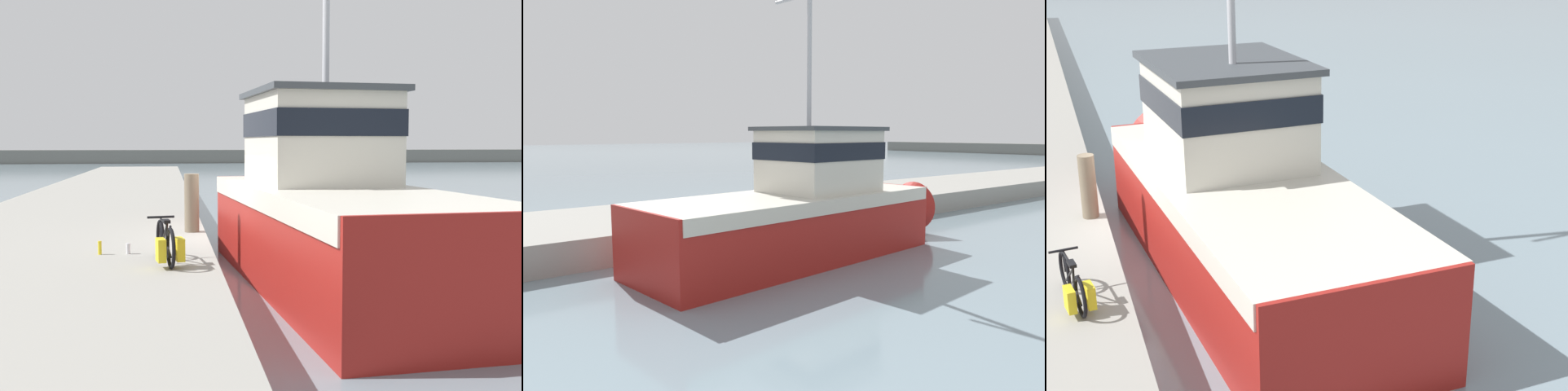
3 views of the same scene
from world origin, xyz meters
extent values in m
plane|color=gray|center=(0.00, 0.00, 0.00)|extent=(320.00, 320.00, 0.00)
cube|color=gray|center=(-4.06, 0.00, 0.45)|extent=(6.05, 80.00, 0.89)
cube|color=slate|center=(30.00, 79.24, 0.92)|extent=(180.00, 5.00, 1.84)
cube|color=maroon|center=(1.37, -1.30, 0.96)|extent=(3.85, 9.61, 1.92)
cone|color=maroon|center=(0.94, 4.22, 0.96)|extent=(1.96, 1.83, 1.83)
cube|color=beige|center=(1.37, -1.30, 1.73)|extent=(3.90, 9.43, 0.38)
cube|color=beige|center=(1.28, -0.13, 2.83)|extent=(2.73, 3.25, 1.82)
cube|color=black|center=(1.28, -0.13, 3.15)|extent=(2.79, 3.32, 0.51)
cube|color=#3D4247|center=(1.28, -0.13, 3.80)|extent=(2.95, 3.51, 0.12)
torus|color=black|center=(-1.77, -3.63, 1.20)|extent=(0.15, 0.63, 0.63)
torus|color=black|center=(-1.94, -2.62, 1.20)|extent=(0.15, 0.63, 0.63)
cylinder|color=black|center=(-1.80, -3.47, 1.13)|extent=(0.09, 0.35, 0.17)
cylinder|color=black|center=(-1.83, -3.25, 1.30)|extent=(0.06, 0.14, 0.48)
cylinder|color=black|center=(-1.81, -3.41, 1.37)|extent=(0.11, 0.46, 0.36)
cylinder|color=black|center=(-1.88, -2.99, 1.29)|extent=(0.14, 0.65, 0.48)
cylinder|color=black|center=(-1.88, -2.94, 1.52)|extent=(0.12, 0.53, 0.05)
cylinder|color=black|center=(-1.93, -2.65, 1.36)|extent=(0.05, 0.10, 0.32)
cylinder|color=black|center=(-1.93, -2.68, 1.57)|extent=(0.44, 0.11, 0.04)
cube|color=black|center=(-1.84, -3.23, 1.56)|extent=(0.14, 0.25, 0.05)
cube|color=gold|center=(-1.92, -3.60, 1.17)|extent=(0.17, 0.34, 0.34)
cube|color=gold|center=(-1.64, -3.56, 1.17)|extent=(0.17, 0.34, 0.34)
cylinder|color=#756651|center=(-1.31, 0.44, 1.51)|extent=(0.31, 0.31, 1.23)
cylinder|color=silver|center=(-2.49, -2.19, 0.98)|extent=(0.07, 0.07, 0.18)
cylinder|color=yellow|center=(-2.96, -2.19, 1.01)|extent=(0.06, 0.06, 0.23)
camera|label=1|loc=(-1.80, -13.36, 2.77)|focal=45.00mm
camera|label=2|loc=(12.53, -10.53, 3.67)|focal=35.00mm
camera|label=3|loc=(-2.06, -14.41, 6.41)|focal=55.00mm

